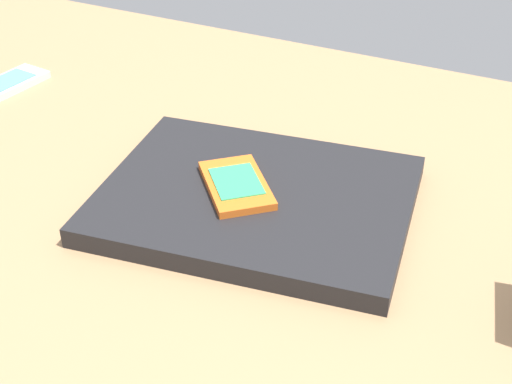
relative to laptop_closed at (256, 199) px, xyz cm
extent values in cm
cube|color=#9E7751|center=(9.95, -3.28, -2.58)|extent=(120.00, 80.00, 3.00)
cube|color=black|center=(0.00, 0.00, 0.00)|extent=(34.57, 28.57, 2.15)
cube|color=orange|center=(2.00, 0.50, 1.49)|extent=(10.96, 11.25, 0.82)
cube|color=#33A566|center=(2.00, 0.50, 1.97)|extent=(7.49, 7.60, 0.14)
cube|color=silver|center=(43.33, -11.03, -0.59)|extent=(6.26, 11.22, 0.97)
cube|color=#5993E0|center=(43.33, -11.03, -0.04)|extent=(4.69, 7.04, 0.14)
camera|label=1|loc=(-27.42, 55.55, 42.15)|focal=50.92mm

